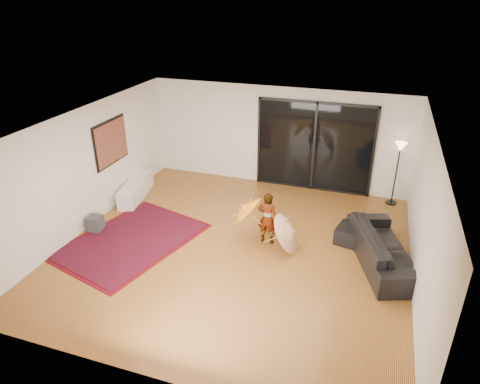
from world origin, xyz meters
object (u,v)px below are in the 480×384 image
at_px(media_console, 136,189).
at_px(sofa, 384,248).
at_px(ottoman, 352,235).
at_px(child, 268,218).

height_order(media_console, sofa, sofa).
relative_size(media_console, ottoman, 2.65).
bearing_deg(media_console, ottoman, -15.68).
distance_m(ottoman, child, 1.87).
relative_size(ottoman, child, 0.53).
relative_size(sofa, ottoman, 3.79).
bearing_deg(ottoman, child, -161.75).
bearing_deg(sofa, ottoman, 28.64).
xyz_separation_m(media_console, ottoman, (5.55, -0.45, -0.05)).
bearing_deg(child, sofa, -177.80).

